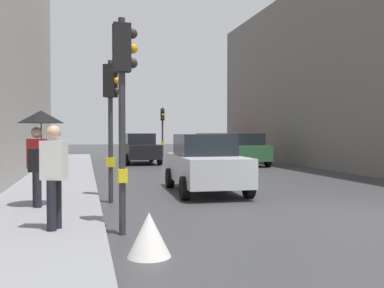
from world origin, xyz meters
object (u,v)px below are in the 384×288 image
at_px(traffic_light_near_left, 123,86).
at_px(car_silver_hatchback, 205,163).
at_px(traffic_light_near_right, 111,105).
at_px(pedestrian_with_umbrella, 40,131).
at_px(traffic_light_far_median, 163,123).
at_px(car_dark_suv, 140,148).
at_px(car_green_estate, 244,149).
at_px(pedestrian_with_black_backpack, 51,171).
at_px(car_red_sedan, 210,146).
at_px(warning_sign_triangle, 149,235).

relative_size(traffic_light_near_left, car_silver_hatchback, 0.89).
bearing_deg(traffic_light_near_right, pedestrian_with_umbrella, -145.30).
xyz_separation_m(traffic_light_far_median, traffic_light_near_left, (-4.75, -23.18, 0.13)).
relative_size(car_silver_hatchback, car_dark_suv, 1.01).
height_order(traffic_light_near_left, pedestrian_with_umbrella, traffic_light_near_left).
height_order(traffic_light_near_right, traffic_light_near_left, traffic_light_near_left).
bearing_deg(traffic_light_far_median, car_green_estate, -69.25).
relative_size(pedestrian_with_umbrella, pedestrian_with_black_backpack, 1.21).
relative_size(traffic_light_near_right, car_green_estate, 0.85).
relative_size(car_silver_hatchback, car_green_estate, 1.00).
distance_m(car_red_sedan, car_silver_hatchback, 17.61).
height_order(car_silver_hatchback, car_dark_suv, same).
bearing_deg(pedestrian_with_umbrella, car_green_estate, 52.70).
bearing_deg(traffic_light_near_left, car_silver_hatchback, 59.90).
relative_size(traffic_light_near_left, car_dark_suv, 0.90).
relative_size(traffic_light_far_median, car_red_sedan, 0.84).
bearing_deg(car_silver_hatchback, car_green_estate, 63.39).
xyz_separation_m(car_dark_suv, warning_sign_triangle, (-2.21, -19.21, -0.55)).
bearing_deg(car_dark_suv, car_red_sedan, 36.87).
height_order(traffic_light_far_median, pedestrian_with_umbrella, traffic_light_far_median).
bearing_deg(car_green_estate, warning_sign_triangle, -114.95).
xyz_separation_m(traffic_light_near_right, pedestrian_with_umbrella, (-1.63, -1.13, -0.68)).
bearing_deg(pedestrian_with_umbrella, traffic_light_far_median, 72.89).
xyz_separation_m(car_silver_hatchback, car_dark_suv, (-0.43, 12.76, 0.00)).
height_order(traffic_light_far_median, car_dark_suv, traffic_light_far_median).
relative_size(traffic_light_far_median, car_silver_hatchback, 0.85).
bearing_deg(pedestrian_with_black_backpack, car_silver_hatchback, 50.56).
bearing_deg(car_green_estate, car_silver_hatchback, -116.61).
xyz_separation_m(traffic_light_far_median, pedestrian_with_black_backpack, (-5.96, -23.19, -1.34)).
xyz_separation_m(traffic_light_near_right, traffic_light_near_left, (0.00, -3.58, 0.11)).
height_order(car_dark_suv, car_green_estate, same).
height_order(traffic_light_near_right, car_green_estate, traffic_light_near_right).
height_order(traffic_light_near_left, warning_sign_triangle, traffic_light_near_left).
height_order(traffic_light_near_right, warning_sign_triangle, traffic_light_near_right).
height_order(car_dark_suv, warning_sign_triangle, car_dark_suv).
xyz_separation_m(traffic_light_near_left, car_dark_suv, (2.45, 17.74, -1.75)).
bearing_deg(warning_sign_triangle, pedestrian_with_black_backpack, 134.83).
bearing_deg(car_dark_suv, traffic_light_near_right, -99.84).
distance_m(traffic_light_near_right, car_silver_hatchback, 3.60).
bearing_deg(car_green_estate, pedestrian_with_umbrella, -127.30).
height_order(car_silver_hatchback, pedestrian_with_umbrella, pedestrian_with_umbrella).
xyz_separation_m(traffic_light_near_left, car_green_estate, (7.87, 14.94, -1.75)).
xyz_separation_m(car_green_estate, warning_sign_triangle, (-7.63, -16.40, -0.55)).
relative_size(traffic_light_far_median, traffic_light_near_right, 0.99).
bearing_deg(pedestrian_with_black_backpack, traffic_light_far_median, 75.58).
bearing_deg(pedestrian_with_umbrella, traffic_light_near_left, -56.31).
bearing_deg(car_silver_hatchback, traffic_light_near_right, -154.19).
relative_size(traffic_light_far_median, car_green_estate, 0.85).
height_order(traffic_light_near_left, car_red_sedan, traffic_light_near_left).
bearing_deg(car_red_sedan, traffic_light_near_right, -113.48).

